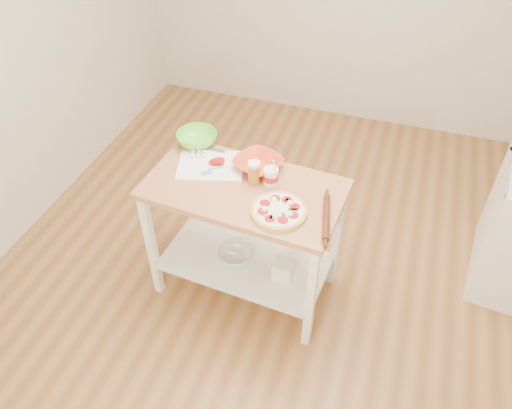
{
  "coord_description": "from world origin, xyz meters",
  "views": [
    {
      "loc": [
        0.58,
        -2.29,
        2.77
      ],
      "look_at": [
        -0.13,
        -0.16,
        0.74
      ],
      "focal_mm": 35.0,
      "sensor_mm": 36.0,
      "label": 1
    }
  ],
  "objects_px": {
    "green_bowl": "(197,139)",
    "prep_island": "(244,218)",
    "cutting_board": "(211,165)",
    "orange_bowl": "(258,164)",
    "knife": "(199,148)",
    "yogurt_tub": "(271,176)",
    "beer_pint": "(254,173)",
    "shelf_glass_bowl": "(235,255)",
    "shelf_bin": "(284,269)",
    "rolling_pin": "(326,217)",
    "pizza": "(279,210)",
    "spatula": "(212,170)"
  },
  "relations": [
    {
      "from": "cutting_board",
      "to": "orange_bowl",
      "type": "relative_size",
      "value": 1.7
    },
    {
      "from": "rolling_pin",
      "to": "shelf_bin",
      "type": "distance_m",
      "value": 0.65
    },
    {
      "from": "orange_bowl",
      "to": "rolling_pin",
      "type": "bearing_deg",
      "value": -32.63
    },
    {
      "from": "cutting_board",
      "to": "green_bowl",
      "type": "height_order",
      "value": "green_bowl"
    },
    {
      "from": "beer_pint",
      "to": "yogurt_tub",
      "type": "bearing_deg",
      "value": 11.89
    },
    {
      "from": "green_bowl",
      "to": "prep_island",
      "type": "bearing_deg",
      "value": -35.97
    },
    {
      "from": "prep_island",
      "to": "beer_pint",
      "type": "bearing_deg",
      "value": 51.94
    },
    {
      "from": "spatula",
      "to": "rolling_pin",
      "type": "bearing_deg",
      "value": -53.22
    },
    {
      "from": "rolling_pin",
      "to": "spatula",
      "type": "bearing_deg",
      "value": 165.53
    },
    {
      "from": "yogurt_tub",
      "to": "rolling_pin",
      "type": "height_order",
      "value": "yogurt_tub"
    },
    {
      "from": "pizza",
      "to": "shelf_glass_bowl",
      "type": "height_order",
      "value": "pizza"
    },
    {
      "from": "knife",
      "to": "shelf_glass_bowl",
      "type": "relative_size",
      "value": 1.16
    },
    {
      "from": "orange_bowl",
      "to": "shelf_glass_bowl",
      "type": "relative_size",
      "value": 1.19
    },
    {
      "from": "beer_pint",
      "to": "yogurt_tub",
      "type": "height_order",
      "value": "yogurt_tub"
    },
    {
      "from": "prep_island",
      "to": "green_bowl",
      "type": "height_order",
      "value": "green_bowl"
    },
    {
      "from": "pizza",
      "to": "spatula",
      "type": "xyz_separation_m",
      "value": [
        -0.49,
        0.22,
        -0.0
      ]
    },
    {
      "from": "shelf_glass_bowl",
      "to": "beer_pint",
      "type": "bearing_deg",
      "value": 31.51
    },
    {
      "from": "cutting_board",
      "to": "rolling_pin",
      "type": "relative_size",
      "value": 1.37
    },
    {
      "from": "orange_bowl",
      "to": "shelf_bin",
      "type": "xyz_separation_m",
      "value": [
        0.26,
        -0.24,
        -0.61
      ]
    },
    {
      "from": "pizza",
      "to": "cutting_board",
      "type": "relative_size",
      "value": 0.67
    },
    {
      "from": "rolling_pin",
      "to": "shelf_bin",
      "type": "height_order",
      "value": "rolling_pin"
    },
    {
      "from": "orange_bowl",
      "to": "green_bowl",
      "type": "relative_size",
      "value": 1.06
    },
    {
      "from": "cutting_board",
      "to": "shelf_bin",
      "type": "height_order",
      "value": "cutting_board"
    },
    {
      "from": "rolling_pin",
      "to": "prep_island",
      "type": "bearing_deg",
      "value": 166.49
    },
    {
      "from": "orange_bowl",
      "to": "beer_pint",
      "type": "relative_size",
      "value": 1.89
    },
    {
      "from": "knife",
      "to": "shelf_bin",
      "type": "height_order",
      "value": "knife"
    },
    {
      "from": "shelf_glass_bowl",
      "to": "shelf_bin",
      "type": "bearing_deg",
      "value": -6.09
    },
    {
      "from": "pizza",
      "to": "knife",
      "type": "height_order",
      "value": "pizza"
    },
    {
      "from": "beer_pint",
      "to": "knife",
      "type": "bearing_deg",
      "value": 155.44
    },
    {
      "from": "spatula",
      "to": "shelf_bin",
      "type": "height_order",
      "value": "spatula"
    },
    {
      "from": "pizza",
      "to": "shelf_bin",
      "type": "relative_size",
      "value": 2.52
    },
    {
      "from": "cutting_board",
      "to": "shelf_glass_bowl",
      "type": "bearing_deg",
      "value": -51.49
    },
    {
      "from": "prep_island",
      "to": "pizza",
      "type": "xyz_separation_m",
      "value": [
        0.26,
        -0.15,
        0.27
      ]
    },
    {
      "from": "knife",
      "to": "prep_island",
      "type": "bearing_deg",
      "value": -32.99
    },
    {
      "from": "rolling_pin",
      "to": "shelf_glass_bowl",
      "type": "distance_m",
      "value": 0.86
    },
    {
      "from": "shelf_bin",
      "to": "cutting_board",
      "type": "bearing_deg",
      "value": 162.06
    },
    {
      "from": "cutting_board",
      "to": "knife",
      "type": "height_order",
      "value": "cutting_board"
    },
    {
      "from": "orange_bowl",
      "to": "knife",
      "type": "bearing_deg",
      "value": 171.15
    },
    {
      "from": "pizza",
      "to": "cutting_board",
      "type": "distance_m",
      "value": 0.59
    },
    {
      "from": "prep_island",
      "to": "green_bowl",
      "type": "relative_size",
      "value": 4.63
    },
    {
      "from": "orange_bowl",
      "to": "rolling_pin",
      "type": "distance_m",
      "value": 0.58
    },
    {
      "from": "yogurt_tub",
      "to": "beer_pint",
      "type": "bearing_deg",
      "value": -168.11
    },
    {
      "from": "prep_island",
      "to": "shelf_glass_bowl",
      "type": "distance_m",
      "value": 0.36
    },
    {
      "from": "green_bowl",
      "to": "rolling_pin",
      "type": "relative_size",
      "value": 0.76
    },
    {
      "from": "shelf_bin",
      "to": "shelf_glass_bowl",
      "type": "bearing_deg",
      "value": 173.91
    },
    {
      "from": "pizza",
      "to": "beer_pint",
      "type": "relative_size",
      "value": 2.15
    },
    {
      "from": "green_bowl",
      "to": "yogurt_tub",
      "type": "bearing_deg",
      "value": -22.4
    },
    {
      "from": "cutting_board",
      "to": "knife",
      "type": "relative_size",
      "value": 1.73
    },
    {
      "from": "knife",
      "to": "shelf_glass_bowl",
      "type": "bearing_deg",
      "value": -39.31
    },
    {
      "from": "knife",
      "to": "shelf_bin",
      "type": "distance_m",
      "value": 0.95
    }
  ]
}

